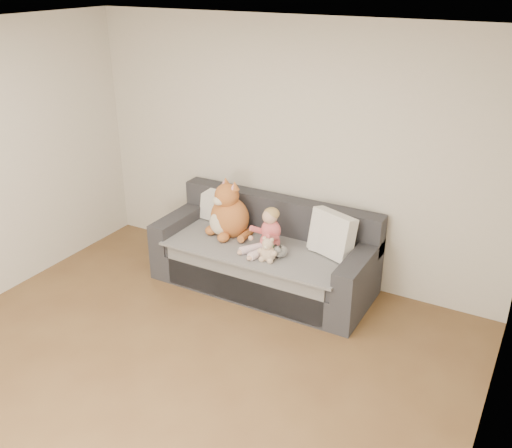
% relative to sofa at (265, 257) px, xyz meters
% --- Properties ---
extents(room_shell, '(5.00, 5.00, 5.00)m').
position_rel_sofa_xyz_m(room_shell, '(0.04, -1.64, 0.99)').
color(room_shell, brown).
rests_on(room_shell, ground).
extents(sofa, '(2.20, 0.94, 0.85)m').
position_rel_sofa_xyz_m(sofa, '(0.00, 0.00, 0.00)').
color(sofa, '#28282D').
rests_on(sofa, ground).
extents(cushion_left, '(0.42, 0.23, 0.38)m').
position_rel_sofa_xyz_m(cushion_left, '(-0.70, 0.23, 0.35)').
color(cushion_left, silver).
rests_on(cushion_left, sofa).
extents(cushion_right_back, '(0.44, 0.23, 0.39)m').
position_rel_sofa_xyz_m(cushion_right_back, '(0.67, 0.10, 0.35)').
color(cushion_right_back, silver).
rests_on(cushion_right_back, sofa).
extents(cushion_right_front, '(0.50, 0.36, 0.44)m').
position_rel_sofa_xyz_m(cushion_right_front, '(0.67, 0.09, 0.37)').
color(cushion_right_front, silver).
rests_on(cushion_right_front, sofa).
extents(toddler, '(0.33, 0.44, 0.44)m').
position_rel_sofa_xyz_m(toddler, '(0.10, -0.13, 0.35)').
color(toddler, '#C34460').
rests_on(toddler, sofa).
extents(plush_cat, '(0.48, 0.44, 0.63)m').
position_rel_sofa_xyz_m(plush_cat, '(-0.41, -0.02, 0.39)').
color(plush_cat, '#A35B24').
rests_on(plush_cat, sofa).
extents(teddy_bear, '(0.20, 0.14, 0.25)m').
position_rel_sofa_xyz_m(teddy_bear, '(0.20, -0.33, 0.26)').
color(teddy_bear, tan).
rests_on(teddy_bear, sofa).
extents(plush_cow, '(0.12, 0.19, 0.15)m').
position_rel_sofa_xyz_m(plush_cow, '(0.27, -0.21, 0.23)').
color(plush_cow, white).
rests_on(plush_cow, sofa).
extents(sippy_cup, '(0.11, 0.08, 0.12)m').
position_rel_sofa_xyz_m(sippy_cup, '(0.13, -0.18, 0.22)').
color(sippy_cup, '#6E3A9F').
rests_on(sippy_cup, sofa).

